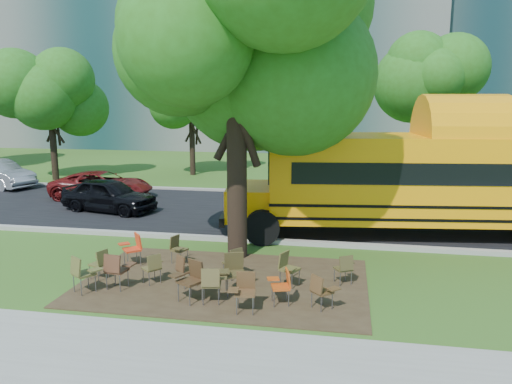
% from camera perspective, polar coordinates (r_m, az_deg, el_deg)
% --- Properties ---
extents(ground, '(160.00, 160.00, 0.00)m').
position_cam_1_polar(ground, '(13.36, -7.33, -9.14)').
color(ground, '#324D18').
rests_on(ground, ground).
extents(sidewalk, '(60.00, 4.00, 0.04)m').
position_cam_1_polar(sidewalk, '(9.16, -17.37, -19.32)').
color(sidewalk, gray).
rests_on(sidewalk, ground).
extents(dirt_patch, '(7.00, 4.50, 0.03)m').
position_cam_1_polar(dirt_patch, '(12.64, -3.63, -10.17)').
color(dirt_patch, '#382819').
rests_on(dirt_patch, ground).
extents(asphalt_road, '(80.00, 8.00, 0.04)m').
position_cam_1_polar(asphalt_road, '(19.86, -1.22, -2.31)').
color(asphalt_road, black).
rests_on(asphalt_road, ground).
extents(kerb_near, '(80.00, 0.25, 0.14)m').
position_cam_1_polar(kerb_near, '(16.08, -4.09, -5.34)').
color(kerb_near, gray).
rests_on(kerb_near, ground).
extents(kerb_far, '(80.00, 0.25, 0.14)m').
position_cam_1_polar(kerb_far, '(23.79, 0.75, 0.02)').
color(kerb_far, gray).
rests_on(kerb_far, ground).
extents(building_main, '(38.00, 16.00, 22.00)m').
position_cam_1_polar(building_main, '(49.81, -3.74, 18.30)').
color(building_main, slate).
rests_on(building_main, ground).
extents(bg_tree_0, '(5.20, 5.20, 7.18)m').
position_cam_1_polar(bg_tree_0, '(29.57, -22.52, 10.11)').
color(bg_tree_0, black).
rests_on(bg_tree_0, ground).
extents(bg_tree_2, '(4.80, 4.80, 6.62)m').
position_cam_1_polar(bg_tree_2, '(29.32, -7.42, 10.13)').
color(bg_tree_2, black).
rests_on(bg_tree_2, ground).
extents(bg_tree_3, '(5.60, 5.60, 7.84)m').
position_cam_1_polar(bg_tree_3, '(26.27, 19.75, 11.30)').
color(bg_tree_3, black).
rests_on(bg_tree_3, ground).
extents(main_tree, '(7.20, 7.20, 9.77)m').
position_cam_1_polar(main_tree, '(13.87, -2.32, 17.52)').
color(main_tree, black).
rests_on(main_tree, ground).
extents(school_bus, '(13.83, 4.57, 3.32)m').
position_cam_1_polar(school_bus, '(17.41, 21.71, 1.41)').
color(school_bus, '#FB9807').
rests_on(school_bus, ground).
extents(chair_0, '(0.65, 0.54, 0.92)m').
position_cam_1_polar(chair_0, '(12.38, -15.66, -8.31)').
color(chair_0, '#4E2D1C').
rests_on(chair_0, ground).
extents(chair_1, '(0.78, 0.61, 0.92)m').
position_cam_1_polar(chair_1, '(12.39, -19.25, -8.52)').
color(chair_1, brown).
rests_on(chair_1, ground).
extents(chair_2, '(0.54, 0.68, 0.79)m').
position_cam_1_polar(chair_2, '(12.57, -11.67, -8.22)').
color(chair_2, brown).
rests_on(chair_2, ground).
extents(chair_3, '(0.80, 0.63, 0.96)m').
position_cam_1_polar(chair_3, '(11.40, -7.45, -9.55)').
color(chair_3, '#3E2816').
rests_on(chair_3, ground).
extents(chair_4, '(0.59, 0.60, 0.87)m').
position_cam_1_polar(chair_4, '(11.21, -5.04, -10.13)').
color(chair_4, brown).
rests_on(chair_4, ground).
extents(chair_5, '(0.58, 0.57, 0.87)m').
position_cam_1_polar(chair_5, '(10.81, -1.35, -10.92)').
color(chair_5, '#51351D').
rests_on(chair_5, ground).
extents(chair_6, '(0.61, 0.56, 0.82)m').
position_cam_1_polar(chair_6, '(11.18, 3.05, -10.34)').
color(chair_6, '#B84613').
rests_on(chair_6, ground).
extents(chair_7, '(0.68, 0.54, 0.80)m').
position_cam_1_polar(chair_7, '(10.98, 7.47, -10.92)').
color(chair_7, '#51371D').
rests_on(chair_7, ground).
extents(chair_8, '(0.49, 0.63, 0.79)m').
position_cam_1_polar(chair_8, '(13.21, -17.36, -7.55)').
color(chair_8, brown).
rests_on(chair_8, ground).
extents(chair_9, '(0.76, 0.60, 0.89)m').
position_cam_1_polar(chair_9, '(14.05, -13.83, -6.00)').
color(chair_9, red).
rests_on(chair_9, ground).
extents(chair_10, '(0.49, 0.63, 0.79)m').
position_cam_1_polar(chair_10, '(13.93, -8.97, -6.21)').
color(chair_10, '#4B4120').
rests_on(chair_10, ground).
extents(chair_11, '(0.56, 0.71, 0.83)m').
position_cam_1_polar(chair_11, '(12.66, -2.47, -7.74)').
color(chair_11, '#453C1E').
rests_on(chair_11, ground).
extents(chair_12, '(0.56, 0.71, 0.86)m').
position_cam_1_polar(chair_12, '(12.19, 3.61, -8.41)').
color(chair_12, brown).
rests_on(chair_12, ground).
extents(chair_13, '(0.52, 0.63, 0.78)m').
position_cam_1_polar(chair_13, '(12.47, 10.13, -8.35)').
color(chair_13, '#483F1F').
rests_on(chair_13, ground).
extents(chair_14, '(0.70, 0.56, 0.82)m').
position_cam_1_polar(chair_14, '(12.23, -8.07, -8.56)').
color(chair_14, '#4A2F1A').
rests_on(chair_14, ground).
extents(chair_15, '(0.66, 0.74, 0.97)m').
position_cam_1_polar(chair_15, '(11.73, -2.60, -8.81)').
color(chair_15, '#41381C').
rests_on(chair_15, ground).
extents(black_car, '(4.18, 2.40, 1.34)m').
position_cam_1_polar(black_car, '(20.75, -16.45, -0.35)').
color(black_car, black).
rests_on(black_car, ground).
extents(bg_car_red, '(4.60, 2.34, 1.24)m').
position_cam_1_polar(bg_car_red, '(23.44, -17.18, 0.74)').
color(bg_car_red, '#5B0F0F').
rests_on(bg_car_red, ground).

